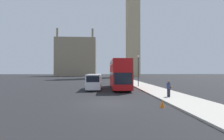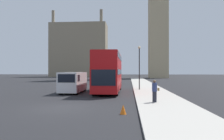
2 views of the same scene
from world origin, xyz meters
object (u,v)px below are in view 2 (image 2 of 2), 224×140
(street_lamp, at_px, (139,61))
(pedestrian, at_px, (155,91))
(parked_sedan, at_px, (100,79))
(white_van, at_px, (73,82))
(red_double_decker_bus, at_px, (109,71))

(street_lamp, bearing_deg, pedestrian, -86.85)
(parked_sedan, bearing_deg, white_van, -89.14)
(red_double_decker_bus, relative_size, parked_sedan, 2.34)
(white_van, bearing_deg, parked_sedan, 90.86)
(red_double_decker_bus, relative_size, pedestrian, 6.43)
(red_double_decker_bus, distance_m, white_van, 4.21)
(red_double_decker_bus, xyz_separation_m, pedestrian, (4.19, -8.74, -1.51))
(white_van, height_order, street_lamp, street_lamp)
(street_lamp, height_order, parked_sedan, street_lamp)
(red_double_decker_bus, relative_size, street_lamp, 1.93)
(white_van, distance_m, pedestrian, 11.20)
(pedestrian, relative_size, street_lamp, 0.30)
(red_double_decker_bus, bearing_deg, pedestrian, -64.40)
(white_van, bearing_deg, street_lamp, 23.30)
(parked_sedan, bearing_deg, red_double_decker_bus, -79.83)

